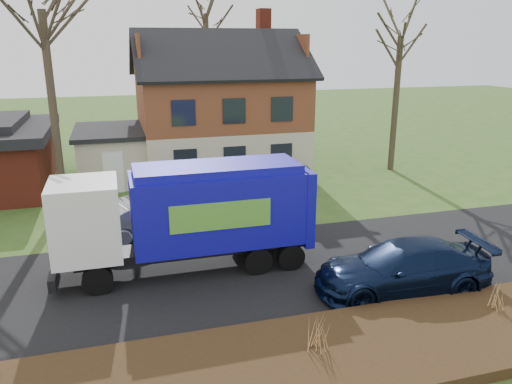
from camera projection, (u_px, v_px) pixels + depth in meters
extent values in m
plane|color=#2D501A|center=(250.00, 271.00, 16.79)|extent=(120.00, 120.00, 0.00)
cube|color=black|center=(250.00, 271.00, 16.79)|extent=(80.00, 7.00, 0.02)
cube|color=black|center=(308.00, 360.00, 11.87)|extent=(80.00, 3.50, 0.30)
cube|color=beige|center=(220.00, 147.00, 29.80)|extent=(9.00, 7.50, 2.70)
cube|color=brown|center=(219.00, 101.00, 29.01)|extent=(9.00, 7.50, 2.80)
cube|color=maroon|center=(263.00, 23.00, 29.46)|extent=(0.70, 0.90, 1.60)
cube|color=beige|center=(113.00, 156.00, 27.72)|extent=(3.50, 5.50, 2.60)
cube|color=black|center=(110.00, 131.00, 27.31)|extent=(3.90, 5.90, 0.24)
cylinder|color=black|center=(98.00, 280.00, 15.15)|extent=(0.93, 0.31, 0.93)
cylinder|color=black|center=(99.00, 256.00, 16.87)|extent=(0.93, 0.31, 0.93)
cylinder|color=black|center=(258.00, 261.00, 16.50)|extent=(0.93, 0.31, 0.93)
cylinder|color=black|center=(243.00, 240.00, 18.22)|extent=(0.93, 0.31, 0.93)
cylinder|color=black|center=(291.00, 257.00, 16.81)|extent=(0.93, 0.31, 0.93)
cylinder|color=black|center=(274.00, 237.00, 18.53)|extent=(0.93, 0.31, 0.93)
cube|color=black|center=(194.00, 248.00, 16.75)|extent=(7.66, 1.07, 0.31)
cube|color=white|center=(86.00, 219.00, 15.47)|extent=(2.05, 2.23, 2.41)
cube|color=black|center=(51.00, 218.00, 15.17)|extent=(0.07, 1.96, 0.80)
cube|color=black|center=(55.00, 272.00, 15.66)|extent=(0.22, 2.23, 0.40)
cube|color=#110D9E|center=(218.00, 207.00, 16.58)|extent=(5.61, 2.23, 2.41)
cube|color=#110D9E|center=(217.00, 168.00, 16.19)|extent=(5.34, 1.96, 0.27)
cube|color=#110D9E|center=(299.00, 202.00, 17.37)|extent=(0.31, 2.27, 2.58)
cube|color=#569D33|center=(221.00, 216.00, 15.48)|extent=(3.21, 0.04, 0.89)
cube|color=#569D33|center=(207.00, 195.00, 17.56)|extent=(3.21, 0.04, 0.89)
imported|color=#ADB1B5|center=(148.00, 216.00, 19.86)|extent=(4.83, 3.06, 1.50)
imported|color=black|center=(402.00, 268.00, 15.27)|extent=(5.56, 2.57, 1.57)
cylinder|color=#3F3326|center=(53.00, 112.00, 22.34)|extent=(0.36, 0.36, 8.74)
cylinder|color=#3D3524|center=(395.00, 105.00, 29.06)|extent=(0.35, 0.35, 7.71)
cylinder|color=#3B3123|center=(208.00, 81.00, 36.28)|extent=(0.35, 0.35, 9.30)
cone|color=#AF804D|center=(318.00, 332.00, 11.87)|extent=(0.04, 0.04, 0.98)
cone|color=#AF804D|center=(312.00, 333.00, 11.83)|extent=(0.04, 0.04, 0.98)
cone|color=#AF804D|center=(324.00, 331.00, 11.91)|extent=(0.04, 0.04, 0.98)
cone|color=#AF804D|center=(316.00, 329.00, 11.98)|extent=(0.04, 0.04, 0.98)
cone|color=#AF804D|center=(320.00, 335.00, 11.75)|extent=(0.04, 0.04, 0.98)
cone|color=#AA804B|center=(499.00, 297.00, 13.72)|extent=(0.04, 0.04, 0.78)
cone|color=#AA804B|center=(495.00, 297.00, 13.68)|extent=(0.04, 0.04, 0.78)
cone|color=#AA804B|center=(503.00, 296.00, 13.76)|extent=(0.04, 0.04, 0.78)
cone|color=#AA804B|center=(496.00, 295.00, 13.82)|extent=(0.04, 0.04, 0.78)
cone|color=#AA804B|center=(502.00, 299.00, 13.62)|extent=(0.04, 0.04, 0.78)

